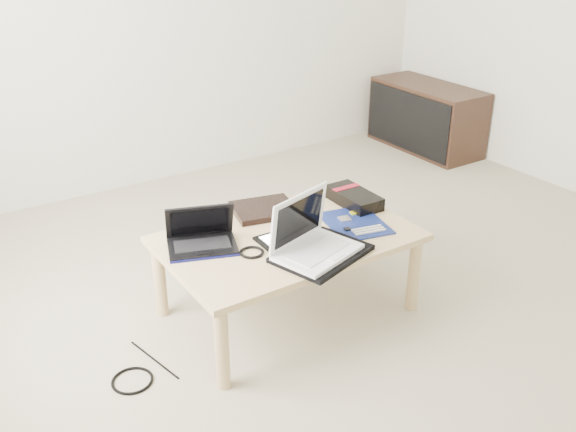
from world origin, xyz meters
TOP-DOWN VIEW (x-y plane):
  - ground at (0.00, 0.00)m, footprint 4.00×4.00m
  - coffee_table at (-0.37, 0.14)m, footprint 1.10×0.70m
  - media_cabinet at (1.77, 1.45)m, footprint 0.41×0.90m
  - book at (-0.33, 0.41)m, footprint 0.33×0.30m
  - netbook at (-0.73, 0.26)m, footprint 0.34×0.30m
  - tablet at (-0.40, 0.11)m, footprint 0.23×0.18m
  - remote at (-0.20, 0.25)m, footprint 0.09×0.20m
  - neoprene_sleeve at (-0.35, -0.09)m, footprint 0.45×0.38m
  - white_laptop at (-0.38, -0.06)m, footprint 0.39×0.33m
  - motherboard at (-0.04, 0.07)m, footprint 0.32×0.37m
  - gpu_box at (0.09, 0.25)m, footprint 0.15×0.30m
  - cable_coil at (-0.58, 0.09)m, footprint 0.13×0.13m
  - floor_cable_coil at (-1.16, 0.07)m, footprint 0.20×0.20m
  - floor_cable_trail at (-1.03, 0.14)m, footprint 0.08×0.33m

SIDE VIEW (x-z plane):
  - ground at x=0.00m, z-range 0.00..0.00m
  - floor_cable_trail at x=-1.03m, z-range 0.00..0.01m
  - floor_cable_coil at x=-1.16m, z-range 0.00..0.01m
  - media_cabinet at x=1.77m, z-range 0.00..0.50m
  - coffee_table at x=-0.37m, z-range 0.15..0.55m
  - motherboard at x=-0.04m, z-range 0.40..0.41m
  - tablet at x=-0.40m, z-range 0.40..0.41m
  - cable_coil at x=-0.58m, z-range 0.40..0.41m
  - remote at x=-0.20m, z-range 0.40..0.42m
  - neoprene_sleeve at x=-0.35m, z-range 0.40..0.42m
  - book at x=-0.33m, z-range 0.40..0.43m
  - gpu_box at x=0.09m, z-range 0.40..0.46m
  - netbook at x=-0.73m, z-range 0.34..0.54m
  - white_laptop at x=-0.38m, z-range 0.35..0.59m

